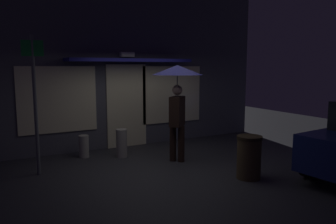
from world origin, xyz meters
TOP-DOWN VIEW (x-y plane):
  - ground_plane at (0.00, 0.00)m, footprint 18.00×18.00m
  - building_facade at (-0.00, 2.34)m, footprint 8.32×1.00m
  - person_with_umbrella at (0.47, 0.30)m, footprint 1.11×1.11m
  - street_sign_post at (-2.43, 0.81)m, footprint 0.40×0.07m
  - sidewalk_bollard at (-1.31, 1.63)m, footprint 0.23×0.23m
  - sidewalk_bollard_2 at (-0.51, 1.23)m, footprint 0.26×0.26m
  - trash_bin at (1.10, -1.35)m, footprint 0.48×0.48m

SIDE VIEW (x-z plane):
  - ground_plane at x=0.00m, z-range 0.00..0.00m
  - sidewalk_bollard at x=-1.31m, z-range 0.00..0.53m
  - sidewalk_bollard_2 at x=-0.51m, z-range 0.00..0.67m
  - trash_bin at x=1.10m, z-range 0.00..0.83m
  - street_sign_post at x=-2.43m, z-range 0.17..2.90m
  - person_with_umbrella at x=0.47m, z-range 0.63..2.80m
  - building_facade at x=0.00m, z-range -0.03..4.44m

